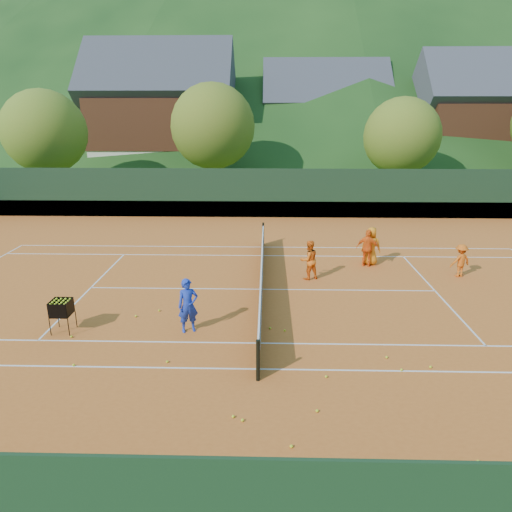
{
  "coord_description": "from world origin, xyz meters",
  "views": [
    {
      "loc": [
        0.2,
        -15.75,
        6.36
      ],
      "look_at": [
        -0.2,
        0.0,
        1.32
      ],
      "focal_mm": 32.0,
      "sensor_mm": 36.0,
      "label": 1
    }
  ],
  "objects_px": {
    "ball_hopper": "(61,308)",
    "chalet_mid": "(323,124)",
    "coach": "(188,306)",
    "student_c": "(371,246)",
    "student_d": "(460,260)",
    "chalet_right": "(476,122)",
    "tennis_net": "(261,277)",
    "student_a": "(309,260)",
    "student_b": "(368,248)",
    "chalet_left": "(163,118)"
  },
  "relations": [
    {
      "from": "student_a",
      "to": "chalet_left",
      "type": "height_order",
      "value": "chalet_left"
    },
    {
      "from": "student_a",
      "to": "student_d",
      "type": "height_order",
      "value": "student_a"
    },
    {
      "from": "student_a",
      "to": "student_b",
      "type": "distance_m",
      "value": 3.06
    },
    {
      "from": "student_a",
      "to": "student_c",
      "type": "bearing_deg",
      "value": -171.17
    },
    {
      "from": "ball_hopper",
      "to": "chalet_left",
      "type": "bearing_deg",
      "value": 97.0
    },
    {
      "from": "student_c",
      "to": "student_d",
      "type": "relative_size",
      "value": 1.24
    },
    {
      "from": "student_b",
      "to": "student_c",
      "type": "distance_m",
      "value": 0.31
    },
    {
      "from": "student_b",
      "to": "chalet_right",
      "type": "bearing_deg",
      "value": -100.55
    },
    {
      "from": "chalet_left",
      "to": "chalet_right",
      "type": "bearing_deg",
      "value": 0.0
    },
    {
      "from": "ball_hopper",
      "to": "student_c",
      "type": "bearing_deg",
      "value": 31.85
    },
    {
      "from": "ball_hopper",
      "to": "student_d",
      "type": "bearing_deg",
      "value": 20.42
    },
    {
      "from": "ball_hopper",
      "to": "chalet_mid",
      "type": "xyz_separation_m",
      "value": [
        11.89,
        37.52,
        4.22
      ]
    },
    {
      "from": "coach",
      "to": "chalet_right",
      "type": "xyz_separation_m",
      "value": [
        22.13,
        33.4,
        4.41
      ]
    },
    {
      "from": "coach",
      "to": "ball_hopper",
      "type": "distance_m",
      "value": 3.76
    },
    {
      "from": "coach",
      "to": "student_a",
      "type": "xyz_separation_m",
      "value": [
        3.96,
        4.57,
        -0.05
      ]
    },
    {
      "from": "ball_hopper",
      "to": "chalet_left",
      "type": "distance_m",
      "value": 34.12
    },
    {
      "from": "student_c",
      "to": "chalet_left",
      "type": "xyz_separation_m",
      "value": [
        -14.63,
        26.99,
        4.8
      ]
    },
    {
      "from": "tennis_net",
      "to": "student_c",
      "type": "bearing_deg",
      "value": 33.03
    },
    {
      "from": "coach",
      "to": "chalet_mid",
      "type": "bearing_deg",
      "value": 57.18
    },
    {
      "from": "student_c",
      "to": "ball_hopper",
      "type": "height_order",
      "value": "student_c"
    },
    {
      "from": "chalet_right",
      "to": "ball_hopper",
      "type": "bearing_deg",
      "value": -127.68
    },
    {
      "from": "ball_hopper",
      "to": "chalet_left",
      "type": "relative_size",
      "value": 0.07
    },
    {
      "from": "student_b",
      "to": "chalet_right",
      "type": "height_order",
      "value": "chalet_right"
    },
    {
      "from": "student_b",
      "to": "chalet_mid",
      "type": "distance_m",
      "value": 31.54
    },
    {
      "from": "student_a",
      "to": "student_d",
      "type": "relative_size",
      "value": 1.17
    },
    {
      "from": "coach",
      "to": "student_d",
      "type": "bearing_deg",
      "value": 6.01
    },
    {
      "from": "student_d",
      "to": "chalet_right",
      "type": "bearing_deg",
      "value": -132.32
    },
    {
      "from": "student_b",
      "to": "ball_hopper",
      "type": "xyz_separation_m",
      "value": [
        -10.33,
        -6.3,
        -0.05
      ]
    },
    {
      "from": "student_c",
      "to": "chalet_right",
      "type": "bearing_deg",
      "value": -101.99
    },
    {
      "from": "student_d",
      "to": "ball_hopper",
      "type": "relative_size",
      "value": 1.33
    },
    {
      "from": "student_a",
      "to": "tennis_net",
      "type": "distance_m",
      "value": 2.2
    },
    {
      "from": "student_d",
      "to": "tennis_net",
      "type": "bearing_deg",
      "value": -7.7
    },
    {
      "from": "chalet_right",
      "to": "student_d",
      "type": "bearing_deg",
      "value": -113.13
    },
    {
      "from": "coach",
      "to": "student_c",
      "type": "xyz_separation_m",
      "value": [
        6.76,
        6.41,
        -0.01
      ]
    },
    {
      "from": "chalet_mid",
      "to": "chalet_right",
      "type": "bearing_deg",
      "value": -15.95
    },
    {
      "from": "student_b",
      "to": "chalet_left",
      "type": "height_order",
      "value": "chalet_left"
    },
    {
      "from": "coach",
      "to": "student_a",
      "type": "distance_m",
      "value": 6.05
    },
    {
      "from": "student_c",
      "to": "ball_hopper",
      "type": "distance_m",
      "value": 12.39
    },
    {
      "from": "coach",
      "to": "student_c",
      "type": "bearing_deg",
      "value": 22.92
    },
    {
      "from": "student_b",
      "to": "tennis_net",
      "type": "distance_m",
      "value": 5.25
    },
    {
      "from": "coach",
      "to": "student_d",
      "type": "height_order",
      "value": "coach"
    },
    {
      "from": "coach",
      "to": "student_a",
      "type": "relative_size",
      "value": 1.06
    },
    {
      "from": "student_d",
      "to": "coach",
      "type": "bearing_deg",
      "value": 7.37
    },
    {
      "from": "ball_hopper",
      "to": "chalet_right",
      "type": "bearing_deg",
      "value": 52.32
    },
    {
      "from": "chalet_left",
      "to": "chalet_mid",
      "type": "distance_m",
      "value": 16.51
    },
    {
      "from": "student_a",
      "to": "student_b",
      "type": "bearing_deg",
      "value": -172.92
    },
    {
      "from": "ball_hopper",
      "to": "chalet_left",
      "type": "height_order",
      "value": "chalet_left"
    },
    {
      "from": "coach",
      "to": "chalet_mid",
      "type": "height_order",
      "value": "chalet_mid"
    },
    {
      "from": "tennis_net",
      "to": "chalet_right",
      "type": "relative_size",
      "value": 1.01
    },
    {
      "from": "tennis_net",
      "to": "chalet_left",
      "type": "xyz_separation_m",
      "value": [
        -10.0,
        30.0,
        5.13
      ]
    }
  ]
}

